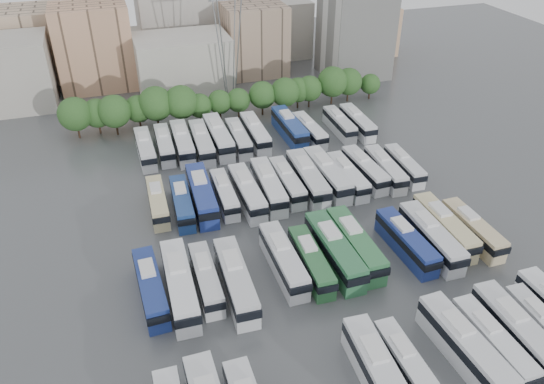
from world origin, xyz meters
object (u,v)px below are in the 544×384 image
object	(u,v)px
apartment_tower	(356,19)
bus_r1_s5	(283,260)
bus_r0_s6	(379,374)
bus_r2_s4	(224,194)
bus_r1_s7	(334,250)
bus_r2_s2	(182,202)
electricity_pylon	(227,12)
bus_r1_s6	(311,261)
bus_r2_s6	(268,186)
bus_r3_s10	(309,130)
bus_r1_s10	(406,241)
bus_r3_s4	(202,142)
bus_r3_s12	(339,124)
bus_r3_s7	(255,133)
bus_r1_s2	(206,278)
bus_r3_s2	(164,144)
bus_r2_s7	(287,182)
bus_r2_s3	(202,194)
bus_r1_s0	(151,287)
bus_r2_s5	(247,192)
bus_r3_s1	(145,148)
bus_r2_s11	(365,169)
bus_r2_s8	(308,178)
bus_r0_s12	(543,326)
bus_r2_s10	(347,176)
bus_r3_s6	(239,138)
bus_r3_s13	(357,122)
bus_r1_s1	(180,284)
bus_r2_s9	(327,174)
bus_r3_s9	(290,127)
bus_r1_s3	(236,280)
bus_r0_s11	(518,333)
bus_r3_s5	(218,136)
bus_r0_s9	(465,346)
bus_r3_s3	(183,142)
bus_r1_s13	(473,229)
bus_r0_s10	(493,342)
bus_r0_s7	(407,366)
bus_r1_s8	(355,244)
bus_r2_s13	(404,165)

from	to	relation	value
apartment_tower	bus_r1_s5	world-z (taller)	apartment_tower
bus_r0_s6	bus_r2_s4	size ratio (longest dim) A/B	1.18
bus_r1_s7	bus_r2_s2	distance (m)	23.96
electricity_pylon	bus_r1_s6	bearing A→B (deg)	-93.77
bus_r2_s6	bus_r3_s10	size ratio (longest dim) A/B	1.13
bus_r1_s10	bus_r3_s4	size ratio (longest dim) A/B	0.94
bus_r2_s2	bus_r3_s12	size ratio (longest dim) A/B	1.03
bus_r3_s7	bus_r1_s2	bearing A→B (deg)	-114.00
bus_r1_s6	bus_r3_s7	xyz separation A→B (m)	(3.43, 36.69, 0.14)
bus_r3_s10	bus_r3_s2	bearing A→B (deg)	172.29
bus_r2_s7	bus_r3_s7	size ratio (longest dim) A/B	0.94
bus_r2_s3	bus_r1_s0	bearing A→B (deg)	-116.45
bus_r2_s5	bus_r3_s1	bearing A→B (deg)	123.66
electricity_pylon	bus_r2_s11	xyz separation A→B (m)	(12.85, -37.66, -16.82)
bus_r1_s10	bus_r2_s8	xyz separation A→B (m)	(-6.69, 18.63, 0.23)
bus_r1_s7	bus_r0_s12	bearing A→B (deg)	-48.83
bus_r2_s10	bus_r3_s6	xyz separation A→B (m)	(-13.01, 18.10, 0.01)
bus_r3_s1	bus_r3_s13	world-z (taller)	bus_r3_s1
bus_r3_s7	bus_r3_s12	xyz separation A→B (m)	(16.34, -0.82, -0.19)
bus_r1_s1	bus_r2_s11	size ratio (longest dim) A/B	1.14
bus_r1_s1	bus_r2_s9	world-z (taller)	bus_r1_s1
bus_r1_s6	bus_r3_s9	distance (m)	38.07
bus_r1_s2	bus_r1_s3	bearing A→B (deg)	-27.66
bus_r3_s2	bus_r2_s10	bearing A→B (deg)	-35.36
bus_r0_s11	bus_r3_s5	size ratio (longest dim) A/B	0.96
bus_r2_s4	bus_r3_s10	size ratio (longest dim) A/B	0.96
bus_r2_s11	bus_r0_s9	bearing A→B (deg)	-102.60
bus_r0_s6	bus_r0_s11	size ratio (longest dim) A/B	1.01
bus_r1_s7	bus_r3_s3	size ratio (longest dim) A/B	1.05
bus_r1_s1	bus_r1_s13	world-z (taller)	bus_r1_s1
bus_r0_s10	bus_r1_s5	bearing A→B (deg)	129.67
bus_r2_s8	bus_r3_s6	world-z (taller)	bus_r2_s8
bus_r0_s12	bus_r0_s7	bearing A→B (deg)	-177.51
bus_r1_s8	bus_r3_s7	world-z (taller)	bus_r1_s8
bus_r0_s6	bus_r2_s10	xyz separation A→B (m)	(13.07, 35.79, -0.21)
bus_r0_s12	bus_r2_s10	xyz separation A→B (m)	(-6.85, 35.31, 0.13)
bus_r0_s7	bus_r3_s2	distance (m)	57.46
bus_r1_s3	bus_r2_s3	world-z (taller)	bus_r2_s3
bus_r3_s2	bus_r3_s10	bearing A→B (deg)	-3.48
bus_r0_s12	bus_r2_s13	world-z (taller)	bus_r0_s12
bus_r2_s2	bus_r3_s12	distance (m)	37.38
bus_r0_s12	bus_r3_s5	size ratio (longest dim) A/B	0.80
bus_r3_s2	bus_r3_s12	distance (m)	32.74
bus_r1_s5	bus_r1_s7	distance (m)	6.73
bus_r1_s3	bus_r3_s2	size ratio (longest dim) A/B	1.12
bus_r1_s1	bus_r0_s10	bearing A→B (deg)	-30.54
bus_r1_s13	bus_r3_s1	world-z (taller)	bus_r3_s1
bus_r2_s3	bus_r1_s3	bearing A→B (deg)	-87.50
bus_r0_s7	bus_r1_s2	size ratio (longest dim) A/B	0.96
bus_r2_s13	bus_r3_s12	distance (m)	18.18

